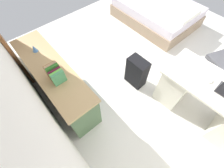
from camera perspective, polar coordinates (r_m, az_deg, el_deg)
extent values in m
plane|color=silver|center=(3.37, 14.91, 7.06)|extent=(5.36, 5.36, 0.00)
cube|color=silver|center=(1.59, -29.98, -2.45)|extent=(4.36, 0.10, 2.58)
cube|color=silver|center=(2.48, 34.88, -1.54)|extent=(1.48, 0.74, 0.04)
cube|color=beige|center=(2.76, 22.96, 0.45)|extent=(0.43, 0.62, 0.72)
cylinder|color=black|center=(3.61, 32.85, 2.28)|extent=(0.52, 0.52, 0.04)
cylinder|color=black|center=(3.49, 34.28, 4.09)|extent=(0.06, 0.06, 0.42)
cube|color=#4C6B47|center=(2.70, -19.57, 0.42)|extent=(1.76, 0.44, 0.72)
cube|color=tan|center=(2.41, -22.10, 5.41)|extent=(1.80, 0.48, 0.04)
cube|color=#415B3C|center=(2.65, -10.37, -4.27)|extent=(0.67, 0.01, 0.25)
cube|color=#415B3C|center=(3.10, -18.71, 5.66)|extent=(0.67, 0.01, 0.25)
cube|color=gray|center=(4.45, 15.66, 23.23)|extent=(1.91, 1.42, 0.28)
cube|color=silver|center=(4.33, 16.45, 25.84)|extent=(1.85, 1.36, 0.20)
cube|color=white|center=(3.99, 24.83, 22.82)|extent=(0.49, 0.68, 0.10)
cube|color=black|center=(2.79, 9.08, 4.35)|extent=(0.37, 0.23, 0.59)
ellipsoid|color=white|center=(2.45, 32.57, 1.00)|extent=(0.07, 0.10, 0.03)
cube|color=#48905D|center=(2.10, -18.95, 2.05)|extent=(0.04, 0.17, 0.20)
cube|color=#68BC46|center=(2.13, -19.45, 2.67)|extent=(0.03, 0.17, 0.19)
cube|color=maroon|center=(2.15, -19.95, 3.31)|extent=(0.03, 0.17, 0.19)
cube|color=#2A6521|center=(2.17, -20.58, 4.20)|extent=(0.04, 0.17, 0.23)
cube|color=#A6805C|center=(2.19, -21.07, 4.83)|extent=(0.04, 0.17, 0.23)
cube|color=#955E29|center=(2.23, -21.43, 5.20)|extent=(0.03, 0.17, 0.20)
cone|color=#4C7FBF|center=(2.68, -26.81, 11.65)|extent=(0.08, 0.08, 0.11)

